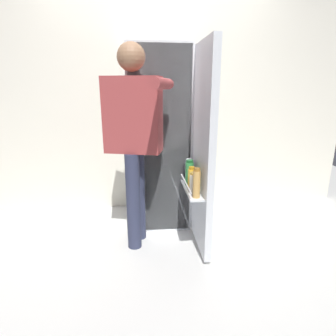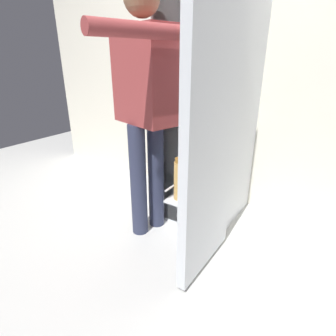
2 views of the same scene
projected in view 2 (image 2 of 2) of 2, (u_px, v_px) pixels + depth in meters
ground_plane at (167, 243)px, 2.01m from camera, size 6.64×6.64×0.00m
kitchen_wall at (231, 58)px, 2.26m from camera, size 4.40×0.10×2.52m
refrigerator at (208, 114)px, 2.06m from camera, size 0.65×1.24×1.74m
person at (146, 96)px, 1.80m from camera, size 0.57×0.84×1.70m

